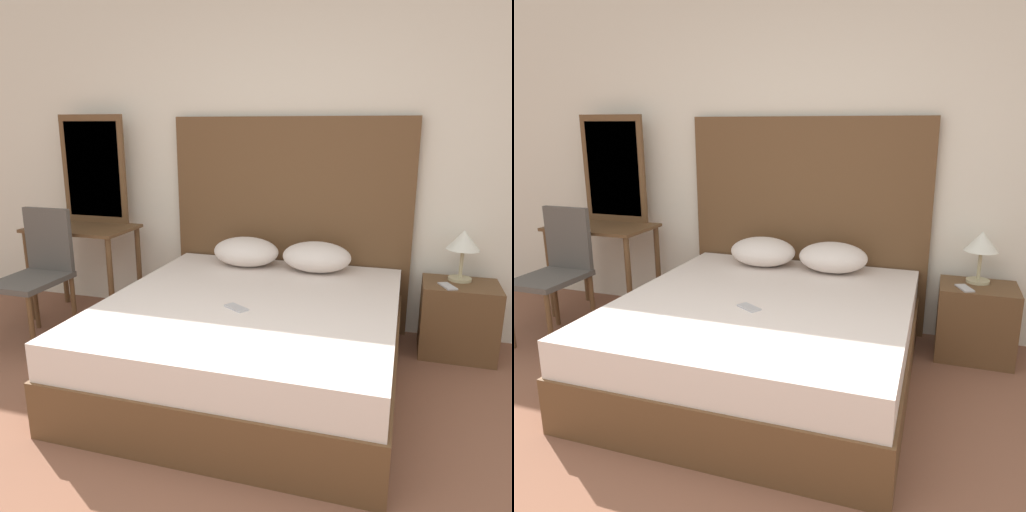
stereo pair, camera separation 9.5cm
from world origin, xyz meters
The scene contains 12 objects.
wall_back centered at (0.00, 2.75, 1.35)m, with size 10.00×0.06×2.70m.
bed centered at (-0.10, 1.69, 0.26)m, with size 1.76×1.92×0.52m.
headboard centered at (-0.10, 2.67, 0.81)m, with size 1.85×0.05×1.62m.
pillow_left centered at (-0.37, 2.41, 0.63)m, with size 0.50×0.38×0.22m.
pillow_right centered at (0.17, 2.41, 0.63)m, with size 0.50×0.38×0.22m.
phone_on_bed centered at (-0.14, 1.51, 0.53)m, with size 0.16×0.14×0.01m.
nightstand centered at (1.16, 2.43, 0.26)m, with size 0.50×0.40×0.51m.
table_lamp centered at (1.16, 2.51, 0.78)m, with size 0.22×0.22×0.35m.
phone_on_nightstand centered at (1.07, 2.33, 0.52)m, with size 0.12×0.17×0.01m.
vanity_desk centered at (-1.74, 2.31, 0.61)m, with size 0.83×0.51×0.76m.
vanity_mirror centered at (-1.74, 2.54, 1.20)m, with size 0.58×0.03×0.88m.
chair centered at (-1.78, 1.82, 0.54)m, with size 0.41×0.51×0.96m.
Camera 2 is at (0.86, -1.04, 1.55)m, focal length 35.00 mm.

